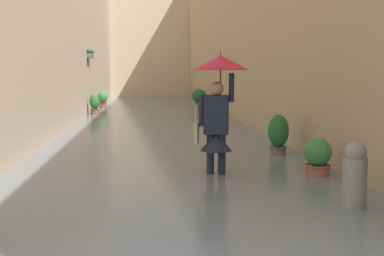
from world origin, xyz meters
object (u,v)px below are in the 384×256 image
(potted_plant_far_right, at_px, (95,106))
(potted_plant_mid_left, at_px, (318,161))
(mooring_bollard, at_px, (354,182))
(potted_plant_near_left, at_px, (278,137))
(potted_plant_far_left, at_px, (199,98))
(person_wading, at_px, (218,97))
(potted_plant_mid_right, at_px, (103,100))

(potted_plant_far_right, bearing_deg, potted_plant_mid_left, 112.26)
(potted_plant_far_right, xyz_separation_m, mooring_bollard, (-4.34, 12.88, -0.04))
(potted_plant_near_left, height_order, potted_plant_far_left, potted_plant_far_left)
(person_wading, relative_size, potted_plant_mid_left, 2.75)
(potted_plant_mid_right, distance_m, potted_plant_far_right, 3.58)
(person_wading, bearing_deg, potted_plant_far_left, -95.85)
(person_wading, bearing_deg, potted_plant_near_left, -132.56)
(person_wading, relative_size, potted_plant_mid_right, 2.21)
(mooring_bollard, bearing_deg, potted_plant_far_right, -71.38)
(potted_plant_far_left, bearing_deg, potted_plant_mid_right, 11.68)
(potted_plant_mid_right, height_order, mooring_bollard, mooring_bollard)
(potted_plant_mid_left, bearing_deg, mooring_bollard, 82.24)
(potted_plant_far_left, bearing_deg, potted_plant_mid_left, 89.82)
(potted_plant_mid_left, bearing_deg, potted_plant_mid_right, -72.79)
(potted_plant_near_left, height_order, potted_plant_mid_left, potted_plant_near_left)
(person_wading, xyz_separation_m, potted_plant_near_left, (-1.45, -1.58, -0.85))
(potted_plant_near_left, distance_m, potted_plant_mid_left, 1.84)
(potted_plant_far_right, bearing_deg, potted_plant_mid_right, -90.04)
(potted_plant_mid_right, distance_m, mooring_bollard, 17.02)
(potted_plant_mid_right, distance_m, potted_plant_far_left, 4.72)
(potted_plant_mid_left, height_order, potted_plant_far_right, potted_plant_far_right)
(potted_plant_near_left, distance_m, potted_plant_far_left, 13.87)
(potted_plant_near_left, distance_m, potted_plant_far_right, 10.36)
(mooring_bollard, bearing_deg, potted_plant_mid_left, -97.76)
(potted_plant_mid_left, bearing_deg, potted_plant_far_right, -67.74)
(potted_plant_far_left, relative_size, mooring_bollard, 1.05)
(potted_plant_far_left, xyz_separation_m, potted_plant_far_right, (4.62, 4.53, -0.07))
(potted_plant_far_left, bearing_deg, mooring_bollard, 89.07)
(potted_plant_mid_right, xyz_separation_m, mooring_bollard, (-4.34, 16.46, -0.05))
(potted_plant_far_left, bearing_deg, potted_plant_near_left, 89.46)
(potted_plant_far_left, relative_size, potted_plant_far_right, 1.02)
(potted_plant_mid_left, bearing_deg, person_wading, -9.31)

